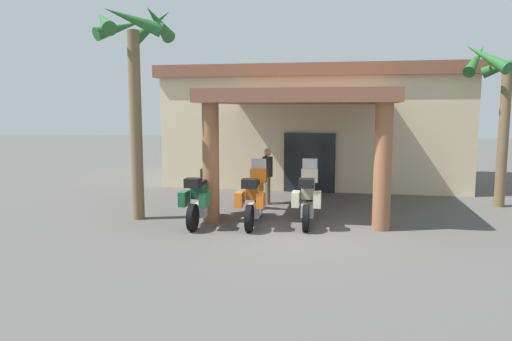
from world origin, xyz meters
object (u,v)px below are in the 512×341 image
(motorcycle_green, at_px, (201,197))
(motorcycle_cream, at_px, (308,197))
(motel_building, at_px, (315,125))
(palm_tree_near_portico, at_px, (508,78))
(pedestrian, at_px, (267,172))
(motorcycle_orange, at_px, (254,198))
(palm_tree_roadside, at_px, (134,60))

(motorcycle_green, height_order, motorcycle_cream, same)
(motel_building, distance_m, palm_tree_near_portico, 7.38)
(pedestrian, bearing_deg, motel_building, 55.55)
(motorcycle_orange, relative_size, pedestrian, 1.28)
(motorcycle_orange, bearing_deg, motorcycle_cream, -79.71)
(palm_tree_roadside, bearing_deg, motorcycle_green, -9.03)
(motel_building, height_order, palm_tree_near_portico, palm_tree_near_portico)
(motorcycle_green, xyz_separation_m, pedestrian, (1.35, 2.83, 0.31))
(motel_building, bearing_deg, palm_tree_near_portico, -35.43)
(motorcycle_cream, bearing_deg, motorcycle_orange, 100.95)
(motel_building, relative_size, motorcycle_green, 5.33)
(motorcycle_green, distance_m, pedestrian, 3.15)
(pedestrian, bearing_deg, motorcycle_cream, -81.28)
(motel_building, height_order, palm_tree_roadside, palm_tree_roadside)
(motorcycle_green, bearing_deg, motorcycle_orange, -83.77)
(motorcycle_green, relative_size, palm_tree_near_portico, 0.43)
(palm_tree_roadside, bearing_deg, motorcycle_cream, 0.90)
(motorcycle_orange, relative_size, palm_tree_roadside, 0.39)
(motorcycle_orange, height_order, palm_tree_roadside, palm_tree_roadside)
(motorcycle_green, xyz_separation_m, palm_tree_roadside, (-1.81, 0.29, 3.48))
(motel_building, bearing_deg, motorcycle_orange, -97.29)
(motorcycle_green, height_order, pedestrian, pedestrian)
(pedestrian, height_order, palm_tree_near_portico, palm_tree_near_portico)
(motel_building, xyz_separation_m, palm_tree_roadside, (-4.47, -7.59, 1.88))
(motorcycle_green, height_order, palm_tree_near_portico, palm_tree_near_portico)
(motorcycle_green, bearing_deg, palm_tree_roadside, 82.38)
(pedestrian, height_order, palm_tree_roadside, palm_tree_roadside)
(motorcycle_cream, relative_size, palm_tree_roadside, 0.39)
(motorcycle_orange, bearing_deg, palm_tree_near_portico, -64.46)
(motorcycle_cream, bearing_deg, palm_tree_roadside, 91.63)
(pedestrian, distance_m, palm_tree_near_portico, 7.60)
(motorcycle_green, xyz_separation_m, palm_tree_near_portico, (8.37, 3.46, 3.15))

